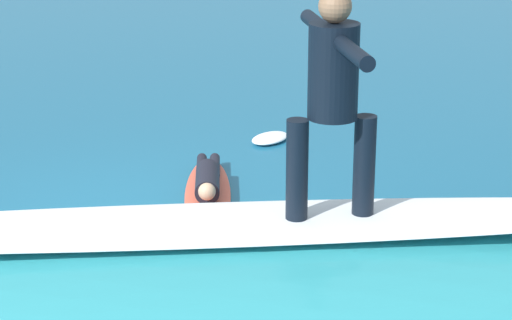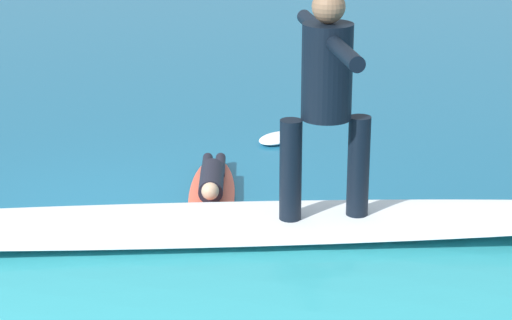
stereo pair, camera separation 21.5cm
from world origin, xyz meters
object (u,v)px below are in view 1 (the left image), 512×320
(surfboard_riding, at_px, (329,221))
(surfer_paddling, at_px, (208,178))
(surfboard_paddling, at_px, (208,195))
(surfer_riding, at_px, (333,88))

(surfboard_riding, relative_size, surfer_paddling, 1.20)
(surfer_paddling, bearing_deg, surfboard_paddling, 0.00)
(surfboard_paddling, bearing_deg, surfer_paddling, -180.00)
(surfer_riding, relative_size, surfboard_paddling, 0.68)
(surfer_paddling, bearing_deg, surfboard_riding, 14.13)
(surfboard_riding, distance_m, surfer_paddling, 4.04)
(surfboard_riding, bearing_deg, surfer_paddling, -84.74)
(surfboard_riding, bearing_deg, surfboard_paddling, -84.30)
(surfboard_paddling, distance_m, surfer_paddling, 0.19)
(surfboard_riding, xyz_separation_m, surfer_riding, (0.00, 0.00, 1.01))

